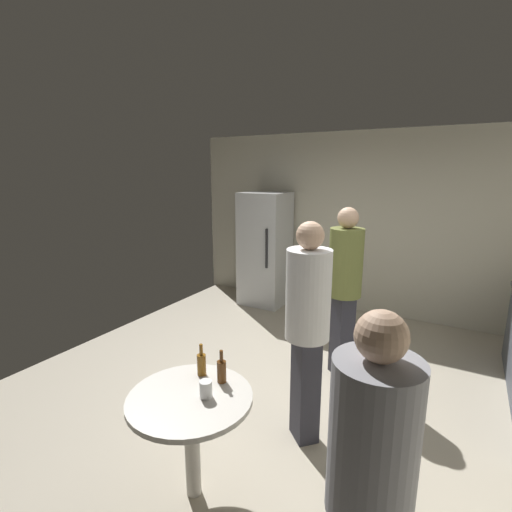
% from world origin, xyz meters
% --- Properties ---
extents(ground_plane, '(5.20, 5.20, 0.10)m').
position_xyz_m(ground_plane, '(0.00, 0.00, -0.05)').
color(ground_plane, '#B2A893').
extents(wall_back, '(5.32, 0.06, 2.70)m').
position_xyz_m(wall_back, '(0.00, 2.63, 1.35)').
color(wall_back, beige).
rests_on(wall_back, ground_plane).
extents(refrigerator, '(0.70, 0.68, 1.80)m').
position_xyz_m(refrigerator, '(-1.33, 2.20, 0.90)').
color(refrigerator, silver).
rests_on(refrigerator, ground_plane).
extents(foreground_table, '(0.80, 0.80, 0.73)m').
position_xyz_m(foreground_table, '(0.04, -1.37, 0.63)').
color(foreground_table, beige).
rests_on(foreground_table, ground_plane).
extents(beer_bottle_amber, '(0.06, 0.06, 0.23)m').
position_xyz_m(beer_bottle_amber, '(-0.05, -1.13, 0.82)').
color(beer_bottle_amber, '#8C5919').
rests_on(beer_bottle_amber, foreground_table).
extents(beer_bottle_brown, '(0.06, 0.06, 0.23)m').
position_xyz_m(beer_bottle_brown, '(0.12, -1.13, 0.82)').
color(beer_bottle_brown, '#593314').
rests_on(beer_bottle_brown, foreground_table).
extents(plastic_cup_white, '(0.08, 0.08, 0.11)m').
position_xyz_m(plastic_cup_white, '(0.14, -1.33, 0.79)').
color(plastic_cup_white, white).
rests_on(plastic_cup_white, foreground_table).
extents(person_in_olive_shirt, '(0.48, 0.48, 1.78)m').
position_xyz_m(person_in_olive_shirt, '(0.43, 0.62, 1.05)').
color(person_in_olive_shirt, '#2D2D38').
rests_on(person_in_olive_shirt, ground_plane).
extents(person_in_gray_shirt, '(0.39, 0.39, 1.65)m').
position_xyz_m(person_in_gray_shirt, '(1.23, -1.71, 0.96)').
color(person_in_gray_shirt, '#2D2D38').
rests_on(person_in_gray_shirt, ground_plane).
extents(person_in_white_shirt, '(0.48, 0.48, 1.78)m').
position_xyz_m(person_in_white_shirt, '(0.48, -0.49, 1.04)').
color(person_in_white_shirt, '#2D2D38').
rests_on(person_in_white_shirt, ground_plane).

